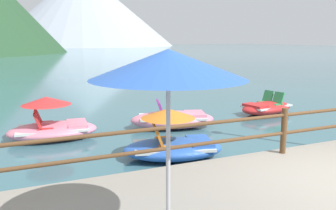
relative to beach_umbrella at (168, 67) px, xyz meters
name	(u,v)px	position (x,y,z in m)	size (l,w,h in m)	color
ground_plane	(59,61)	(3.49, 40.53, -2.45)	(200.00, 200.00, 0.00)	#3D6B75
dock_railing	(284,126)	(3.49, 2.08, -1.46)	(23.92, 0.12, 0.95)	brown
beach_umbrella	(168,67)	(0.00, 0.00, 0.00)	(1.70, 1.70, 2.24)	#B2B2B7
pedal_boat_0	(173,119)	(2.89, 6.31, -2.16)	(2.83, 1.92, 0.86)	pink
pedal_boat_1	(172,142)	(1.74, 3.75, -2.06)	(2.57, 1.86, 1.18)	blue
pedal_boat_2	(266,107)	(6.90, 6.85, -2.20)	(2.44, 1.62, 0.81)	red
pedal_boat_5	(52,125)	(-0.66, 6.52, -2.05)	(2.51, 1.59, 1.19)	pink
distant_peak	(83,8)	(21.91, 124.49, 10.33)	(61.98, 61.98, 25.56)	#A8B2C1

